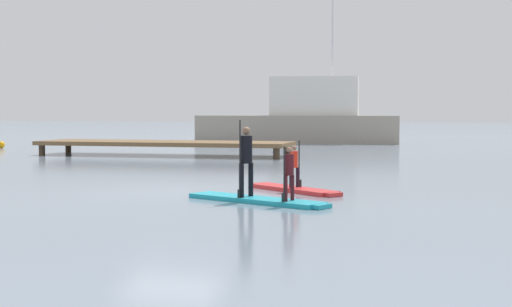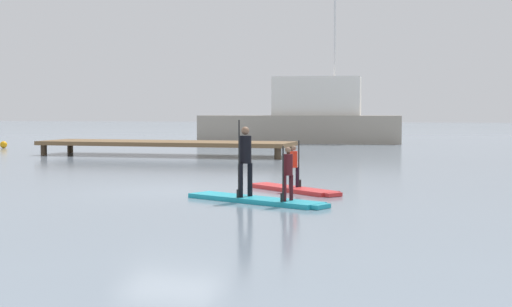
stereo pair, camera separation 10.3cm
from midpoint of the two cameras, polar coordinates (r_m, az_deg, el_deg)
The scene contains 9 objects.
ground_plane at distance 18.36m, azimuth -6.48°, elevation -2.93°, with size 240.00×240.00×0.00m, color gray.
paddleboard_near at distance 18.23m, azimuth 3.11°, elevation -2.80°, with size 2.69×2.31×0.10m.
paddler_child_solo at distance 18.19m, azimuth 3.15°, elevation -0.82°, with size 0.28×0.32×1.17m.
paddleboard_far at distance 16.02m, azimuth 0.24°, elevation -3.64°, with size 3.47×2.05×0.10m.
paddler_adult at distance 16.14m, azimuth -0.68°, elevation -0.24°, with size 0.36×0.46×1.70m.
paddler_child_front at distance 15.42m, azimuth 2.67°, elevation -1.34°, with size 0.27×0.37×1.16m.
fishing_boat_white_large at distance 46.65m, azimuth 3.89°, elevation 2.66°, with size 12.87×4.22×10.39m.
floating_dock at distance 33.20m, azimuth -6.93°, elevation 0.79°, with size 11.48×3.00×0.65m.
mooring_buoy_near at distance 42.05m, azimuth -18.96°, elevation 0.66°, with size 0.38×0.38×0.38m, color orange.
Camera 2 is at (6.65, -17.01, 1.98)m, focal length 51.45 mm.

